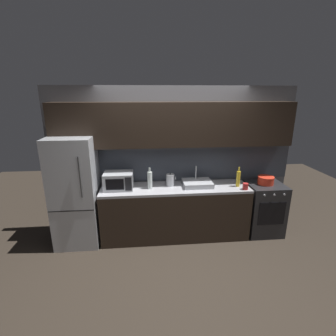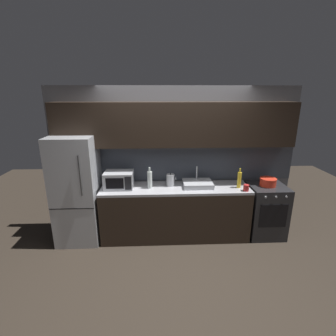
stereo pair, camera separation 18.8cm
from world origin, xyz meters
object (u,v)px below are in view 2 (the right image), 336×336
oven_range (265,210)px  wine_bottle_clear (150,180)px  mug_red (246,188)px  refrigerator (77,190)px  kettle (170,180)px  microwave (119,180)px  wine_bottle_yellow (239,180)px  cooking_pot (268,182)px

oven_range → wine_bottle_clear: wine_bottle_clear is taller
wine_bottle_clear → mug_red: size_ratio=3.40×
refrigerator → kettle: size_ratio=8.00×
refrigerator → microwave: (0.68, 0.02, 0.15)m
mug_red → kettle: bearing=166.6°
wine_bottle_yellow → kettle: bearing=173.2°
microwave → mug_red: microwave is taller
microwave → mug_red: bearing=-6.4°
mug_red → microwave: bearing=173.6°
wine_bottle_yellow → wine_bottle_clear: (-1.45, 0.04, 0.01)m
oven_range → mug_red: bearing=-155.3°
wine_bottle_yellow → mug_red: wine_bottle_yellow is taller
oven_range → kettle: bearing=177.4°
mug_red → cooking_pot: (0.44, 0.21, 0.02)m
kettle → wine_bottle_clear: (-0.34, -0.09, 0.05)m
refrigerator → mug_red: (2.70, -0.21, 0.07)m
oven_range → cooking_pot: (-0.01, 0.00, 0.52)m
cooking_pot → microwave: bearing=179.6°
microwave → wine_bottle_yellow: wine_bottle_yellow is taller
microwave → kettle: 0.84m
kettle → cooking_pot: (1.62, -0.07, -0.03)m
refrigerator → kettle: refrigerator is taller
microwave → kettle: microwave is taller
kettle → wine_bottle_clear: wine_bottle_clear is taller
kettle → wine_bottle_yellow: wine_bottle_yellow is taller
refrigerator → wine_bottle_clear: bearing=-1.0°
wine_bottle_clear → mug_red: wine_bottle_clear is taller
wine_bottle_yellow → refrigerator: bearing=178.7°
kettle → wine_bottle_clear: bearing=-164.8°
kettle → mug_red: (1.18, -0.28, -0.05)m
kettle → wine_bottle_yellow: bearing=-6.8°
oven_range → wine_bottle_clear: size_ratio=2.58×
wine_bottle_yellow → cooking_pot: size_ratio=1.23×
microwave → cooking_pot: (2.46, -0.02, -0.07)m
microwave → wine_bottle_clear: wine_bottle_clear is taller
mug_red → cooking_pot: cooking_pot is taller
microwave → mug_red: (2.02, -0.23, -0.08)m
microwave → kettle: (0.84, 0.05, -0.04)m
mug_red → wine_bottle_clear: bearing=173.0°
cooking_pot → wine_bottle_yellow: bearing=-173.2°
microwave → wine_bottle_yellow: bearing=-2.3°
refrigerator → oven_range: refrigerator is taller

